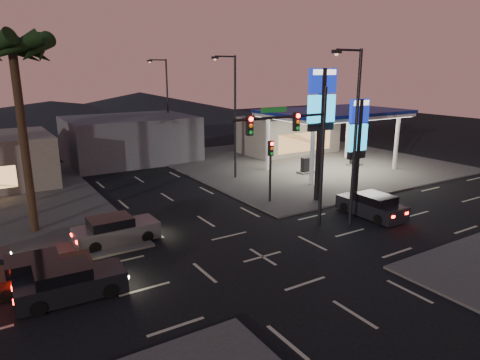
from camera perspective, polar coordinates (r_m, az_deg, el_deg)
ground at (r=21.32m, az=3.03°, el=-10.19°), size 140.00×140.00×0.00m
corner_lot_ne at (r=42.78m, az=8.30°, el=2.41°), size 24.00×24.00×0.12m
gas_station at (r=39.09m, az=12.39°, el=8.55°), size 12.20×8.20×5.47m
convenience_store at (r=47.49m, az=6.34°, el=6.04°), size 10.00×6.00×4.00m
pylon_sign_tall at (r=29.13m, az=10.81°, el=9.31°), size 2.20×0.35×9.00m
pylon_sign_short at (r=30.39m, az=15.43°, el=5.95°), size 1.60×0.35×7.00m
traffic_signal_mast at (r=23.54m, az=7.94°, el=5.39°), size 6.10×0.39×8.00m
pedestal_signal at (r=28.88m, az=4.10°, el=2.51°), size 0.32×0.39×4.30m
streetlight_near at (r=24.83m, az=14.88°, el=6.65°), size 2.14×0.25×10.00m
streetlight_mid at (r=34.96m, az=-0.94°, el=9.27°), size 2.14×0.25×10.00m
streetlight_far at (r=47.47m, az=-9.87°, el=10.43°), size 2.14×0.25×10.00m
palm_a at (r=25.41m, az=-27.98°, el=14.06°), size 4.41×4.41×10.86m
building_far_mid at (r=44.35m, az=-14.43°, el=5.34°), size 12.00×9.00×4.40m
hill_right at (r=80.46m, az=-13.14°, el=9.55°), size 50.00×50.00×5.00m
hill_center at (r=76.94m, az=-23.81°, el=8.12°), size 60.00×60.00×4.00m
car_lane_a_front at (r=18.83m, az=-21.78°, el=-12.60°), size 4.34×1.95×1.39m
car_lane_a_mid at (r=20.22m, az=-25.19°, el=-11.09°), size 4.26×1.93×1.37m
car_lane_b_front at (r=23.63m, az=-16.31°, el=-6.50°), size 4.46×1.94×1.44m
suv_station at (r=27.92m, az=17.19°, el=-3.31°), size 1.95×4.40×1.45m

